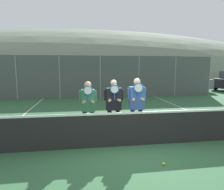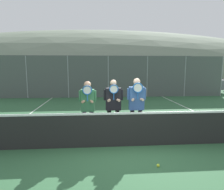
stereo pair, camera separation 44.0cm
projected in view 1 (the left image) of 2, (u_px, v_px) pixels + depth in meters
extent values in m
plane|color=#2D5B38|center=(129.00, 146.00, 5.66)|extent=(120.00, 120.00, 0.00)
ellipsoid|color=slate|center=(87.00, 75.00, 52.09)|extent=(105.72, 58.73, 20.56)
cube|color=beige|center=(88.00, 74.00, 21.39)|extent=(17.52, 5.00, 2.86)
cube|color=#4C4C51|center=(88.00, 59.00, 21.16)|extent=(18.02, 5.50, 0.36)
cylinder|color=gray|center=(16.00, 77.00, 13.50)|extent=(0.06, 0.06, 2.96)
cylinder|color=gray|center=(60.00, 77.00, 13.91)|extent=(0.06, 0.06, 2.96)
cylinder|color=gray|center=(100.00, 77.00, 14.32)|extent=(0.06, 0.06, 2.96)
cylinder|color=gray|center=(139.00, 77.00, 14.74)|extent=(0.06, 0.06, 2.96)
cylinder|color=gray|center=(175.00, 76.00, 15.15)|extent=(0.06, 0.06, 2.96)
cylinder|color=gray|center=(210.00, 76.00, 15.57)|extent=(0.06, 0.06, 2.96)
cube|color=#4C5451|center=(100.00, 77.00, 14.32)|extent=(17.13, 0.02, 2.96)
cube|color=black|center=(129.00, 130.00, 5.59)|extent=(10.61, 0.02, 0.93)
cube|color=white|center=(130.00, 113.00, 5.52)|extent=(10.61, 0.03, 0.06)
cube|color=white|center=(15.00, 122.00, 8.01)|extent=(0.05, 16.00, 0.01)
cube|color=white|center=(199.00, 115.00, 9.17)|extent=(0.05, 16.00, 0.01)
cylinder|color=#232838|center=(85.00, 125.00, 6.18)|extent=(0.13, 0.13, 0.86)
cylinder|color=#232838|center=(92.00, 125.00, 6.21)|extent=(0.13, 0.13, 0.86)
cube|color=#337047|center=(88.00, 101.00, 6.09)|extent=(0.40, 0.22, 0.68)
sphere|color=tan|center=(88.00, 85.00, 6.02)|extent=(0.22, 0.22, 0.22)
cylinder|color=#337047|center=(80.00, 96.00, 6.04)|extent=(0.08, 0.08, 0.33)
cylinder|color=#337047|center=(95.00, 96.00, 6.10)|extent=(0.08, 0.08, 0.33)
cylinder|color=tan|center=(85.00, 102.00, 5.99)|extent=(0.16, 0.27, 0.08)
cylinder|color=tan|center=(91.00, 101.00, 6.02)|extent=(0.16, 0.27, 0.08)
cylinder|color=#1E5BAD|center=(88.00, 98.00, 5.90)|extent=(0.03, 0.03, 0.20)
torus|color=#1E5BAD|center=(88.00, 90.00, 5.86)|extent=(0.29, 0.03, 0.29)
cylinder|color=silver|center=(88.00, 90.00, 5.86)|extent=(0.24, 0.00, 0.24)
cylinder|color=black|center=(110.00, 123.00, 6.32)|extent=(0.13, 0.13, 0.88)
cylinder|color=black|center=(118.00, 123.00, 6.35)|extent=(0.13, 0.13, 0.88)
cube|color=black|center=(114.00, 99.00, 6.22)|extent=(0.47, 0.22, 0.69)
sphere|color=#DBB293|center=(114.00, 83.00, 6.15)|extent=(0.19, 0.19, 0.19)
cylinder|color=black|center=(105.00, 95.00, 6.17)|extent=(0.08, 0.08, 0.34)
cylinder|color=black|center=(122.00, 94.00, 6.24)|extent=(0.08, 0.08, 0.34)
cylinder|color=#DBB293|center=(110.00, 100.00, 6.12)|extent=(0.16, 0.27, 0.08)
cylinder|color=#DBB293|center=(118.00, 100.00, 6.15)|extent=(0.16, 0.27, 0.08)
cylinder|color=#1E5BAD|center=(115.00, 96.00, 6.03)|extent=(0.03, 0.03, 0.20)
torus|color=#1E5BAD|center=(115.00, 89.00, 6.00)|extent=(0.28, 0.03, 0.28)
cylinder|color=silver|center=(115.00, 89.00, 6.00)|extent=(0.23, 0.00, 0.23)
cylinder|color=black|center=(132.00, 123.00, 6.30)|extent=(0.13, 0.13, 0.90)
cylinder|color=black|center=(140.00, 123.00, 6.34)|extent=(0.13, 0.13, 0.90)
cube|color=#335693|center=(137.00, 98.00, 6.20)|extent=(0.45, 0.22, 0.71)
sphere|color=#DBB293|center=(137.00, 82.00, 6.13)|extent=(0.21, 0.21, 0.21)
cylinder|color=#335693|center=(129.00, 94.00, 6.15)|extent=(0.08, 0.08, 0.35)
cylinder|color=#335693|center=(145.00, 93.00, 6.22)|extent=(0.08, 0.08, 0.35)
cylinder|color=#DBB293|center=(134.00, 99.00, 6.10)|extent=(0.16, 0.27, 0.08)
cylinder|color=#DBB293|center=(141.00, 99.00, 6.13)|extent=(0.16, 0.27, 0.08)
cylinder|color=#1E5BAD|center=(138.00, 96.00, 6.01)|extent=(0.03, 0.03, 0.20)
torus|color=#1E5BAD|center=(139.00, 88.00, 5.98)|extent=(0.31, 0.03, 0.31)
cylinder|color=silver|center=(139.00, 88.00, 5.98)|extent=(0.26, 0.00, 0.26)
cube|color=black|center=(51.00, 86.00, 15.97)|extent=(4.41, 1.88, 0.78)
cube|color=#2D3842|center=(51.00, 77.00, 15.87)|extent=(2.43, 1.73, 0.64)
cylinder|color=black|center=(69.00, 92.00, 15.30)|extent=(0.60, 0.16, 0.60)
cylinder|color=black|center=(70.00, 89.00, 17.17)|extent=(0.60, 0.16, 0.60)
cylinder|color=black|center=(29.00, 92.00, 14.88)|extent=(0.60, 0.16, 0.60)
cylinder|color=black|center=(35.00, 89.00, 16.76)|extent=(0.60, 0.16, 0.60)
cube|color=silver|center=(119.00, 85.00, 16.47)|extent=(4.79, 1.74, 0.76)
cube|color=#2D3842|center=(119.00, 77.00, 16.37)|extent=(2.63, 1.60, 0.62)
cylinder|color=black|center=(140.00, 91.00, 15.88)|extent=(0.60, 0.16, 0.60)
cylinder|color=black|center=(134.00, 88.00, 17.62)|extent=(0.60, 0.16, 0.60)
cylinder|color=black|center=(101.00, 91.00, 15.42)|extent=(0.60, 0.16, 0.60)
cylinder|color=black|center=(99.00, 89.00, 17.17)|extent=(0.60, 0.16, 0.60)
cube|color=slate|center=(182.00, 84.00, 17.43)|extent=(4.79, 1.80, 0.82)
cube|color=#2D3842|center=(183.00, 75.00, 17.32)|extent=(2.63, 1.66, 0.67)
cylinder|color=black|center=(205.00, 89.00, 16.81)|extent=(0.60, 0.16, 0.60)
cylinder|color=black|center=(193.00, 87.00, 18.62)|extent=(0.60, 0.16, 0.60)
cylinder|color=black|center=(170.00, 90.00, 16.36)|extent=(0.60, 0.16, 0.60)
cylinder|color=black|center=(161.00, 88.00, 18.17)|extent=(0.60, 0.16, 0.60)
cylinder|color=black|center=(216.00, 87.00, 19.12)|extent=(0.60, 0.16, 0.60)
sphere|color=#CCDB33|center=(164.00, 164.00, 4.54)|extent=(0.07, 0.07, 0.07)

